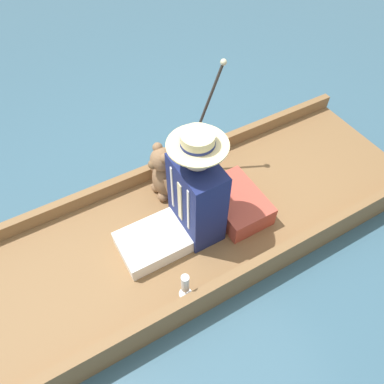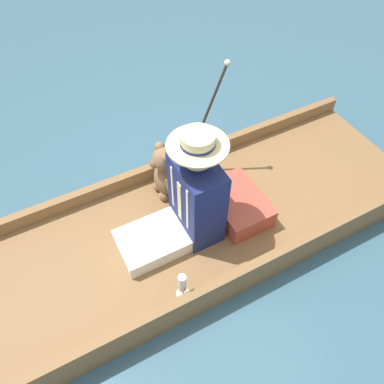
# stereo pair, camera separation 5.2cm
# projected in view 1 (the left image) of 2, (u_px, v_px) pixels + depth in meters

# --- Properties ---
(ground_plane) EXTENTS (16.00, 16.00, 0.00)m
(ground_plane) POSITION_uv_depth(u_px,v_px,m) (196.00, 232.00, 2.78)
(ground_plane) COLOR #385B70
(punt_boat) EXTENTS (1.12, 3.39, 0.27)m
(punt_boat) POSITION_uv_depth(u_px,v_px,m) (196.00, 225.00, 2.72)
(punt_boat) COLOR brown
(punt_boat) RESTS_ON ground_plane
(seat_cushion) EXTENTS (0.48, 0.34, 0.16)m
(seat_cushion) POSITION_uv_depth(u_px,v_px,m) (236.00, 203.00, 2.65)
(seat_cushion) COLOR #B24738
(seat_cushion) RESTS_ON punt_boat
(seated_person) EXTENTS (0.37, 0.73, 0.86)m
(seated_person) POSITION_uv_depth(u_px,v_px,m) (188.00, 201.00, 2.35)
(seated_person) COLOR white
(seated_person) RESTS_ON punt_boat
(teddy_bear) EXTENTS (0.32, 0.19, 0.46)m
(teddy_bear) POSITION_uv_depth(u_px,v_px,m) (163.00, 174.00, 2.65)
(teddy_bear) COLOR #846042
(teddy_bear) RESTS_ON punt_boat
(wine_glass) EXTENTS (0.08, 0.08, 0.22)m
(wine_glass) POSITION_uv_depth(u_px,v_px,m) (185.00, 284.00, 2.20)
(wine_glass) COLOR silver
(wine_glass) RESTS_ON punt_boat
(walking_cane) EXTENTS (0.04, 0.36, 0.88)m
(walking_cane) POSITION_uv_depth(u_px,v_px,m) (204.00, 112.00, 2.63)
(walking_cane) COLOR #2D2823
(walking_cane) RESTS_ON punt_boat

